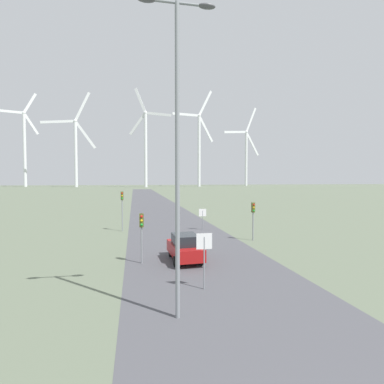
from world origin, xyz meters
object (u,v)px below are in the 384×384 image
at_px(streetlamp, 177,128).
at_px(wind_turbine_left, 76,146).
at_px(car_approaching, 185,247).
at_px(wind_turbine_far_right, 246,152).
at_px(stop_sign_far, 203,215).
at_px(traffic_light_post_near_left, 142,227).
at_px(stop_sign_near, 204,250).
at_px(wind_turbine_center, 146,143).
at_px(wind_turbine_far_left, 25,143).
at_px(traffic_light_post_mid_left, 122,202).
at_px(wind_turbine_right, 199,143).
at_px(traffic_light_post_near_right, 253,213).

distance_m(streetlamp, wind_turbine_left, 221.16).
distance_m(car_approaching, wind_turbine_far_right, 243.67).
distance_m(streetlamp, stop_sign_far, 21.80).
bearing_deg(streetlamp, traffic_light_post_near_left, 98.47).
height_order(stop_sign_near, wind_turbine_left, wind_turbine_left).
xyz_separation_m(stop_sign_near, wind_turbine_center, (4.87, 198.81, 29.39)).
relative_size(stop_sign_far, wind_turbine_far_right, 0.03).
distance_m(wind_turbine_far_left, wind_turbine_far_right, 174.74).
relative_size(traffic_light_post_mid_left, wind_turbine_center, 0.06).
xyz_separation_m(traffic_light_post_near_left, wind_turbine_left, (-41.25, 207.78, 27.19)).
height_order(stop_sign_far, wind_turbine_far_right, wind_turbine_far_right).
bearing_deg(wind_turbine_far_right, stop_sign_far, -112.41).
distance_m(stop_sign_far, wind_turbine_right, 198.09).
height_order(traffic_light_post_near_left, wind_turbine_center, wind_turbine_center).
bearing_deg(stop_sign_near, traffic_light_post_mid_left, 104.48).
xyz_separation_m(traffic_light_post_near_right, wind_turbine_far_right, (84.25, 218.55, 26.57)).
relative_size(traffic_light_post_near_left, traffic_light_post_near_right, 0.96).
height_order(car_approaching, wind_turbine_far_left, wind_turbine_far_left).
bearing_deg(traffic_light_post_near_right, wind_turbine_far_left, 112.48).
height_order(traffic_light_post_near_right, wind_turbine_right, wind_turbine_right).
distance_m(stop_sign_far, wind_turbine_left, 203.50).
bearing_deg(traffic_light_post_near_left, wind_turbine_center, 87.68).
bearing_deg(traffic_light_post_mid_left, wind_turbine_far_right, 65.55).
xyz_separation_m(stop_sign_near, stop_sign_far, (3.93, 17.36, -0.39)).
bearing_deg(streetlamp, wind_turbine_left, 101.13).
bearing_deg(traffic_light_post_near_right, streetlamp, -122.93).
bearing_deg(wind_turbine_center, car_approaching, -91.46).
bearing_deg(wind_turbine_center, traffic_light_post_near_right, -89.31).
xyz_separation_m(wind_turbine_right, wind_turbine_far_right, (45.99, 20.96, -3.83)).
height_order(streetlamp, stop_sign_far, streetlamp).
height_order(traffic_light_post_near_left, wind_turbine_left, wind_turbine_left).
bearing_deg(stop_sign_far, wind_turbine_far_right, 67.59).
bearing_deg(car_approaching, wind_turbine_far_right, 67.80).
bearing_deg(traffic_light_post_near_left, streetlamp, -81.53).
bearing_deg(streetlamp, traffic_light_post_near_right, 57.07).
height_order(stop_sign_far, wind_turbine_right, wind_turbine_right).
xyz_separation_m(wind_turbine_far_left, wind_turbine_left, (39.09, -16.41, -3.11)).
bearing_deg(car_approaching, stop_sign_near, -89.29).
xyz_separation_m(stop_sign_far, traffic_light_post_near_right, (3.21, -6.45, 0.93)).
height_order(traffic_light_post_near_right, wind_turbine_left, wind_turbine_left).
relative_size(stop_sign_far, traffic_light_post_near_left, 0.70).
bearing_deg(wind_turbine_center, traffic_light_post_mid_left, -93.03).
distance_m(traffic_light_post_near_left, wind_turbine_right, 211.09).
relative_size(stop_sign_far, traffic_light_post_near_right, 0.67).
bearing_deg(traffic_light_post_mid_left, car_approaching, -70.10).
bearing_deg(wind_turbine_center, wind_turbine_far_left, 160.80).
height_order(car_approaching, wind_turbine_left, wind_turbine_left).
bearing_deg(wind_turbine_center, streetlamp, -91.88).
height_order(wind_turbine_left, wind_turbine_far_right, wind_turbine_left).
bearing_deg(stop_sign_far, wind_turbine_far_left, 112.36).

